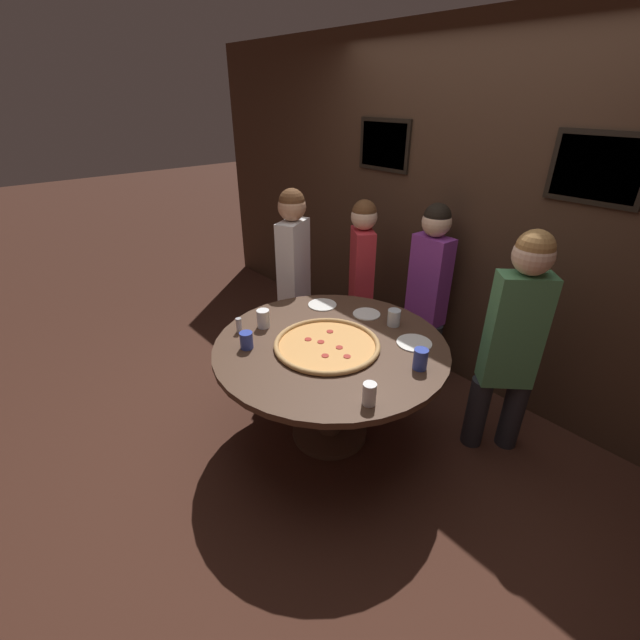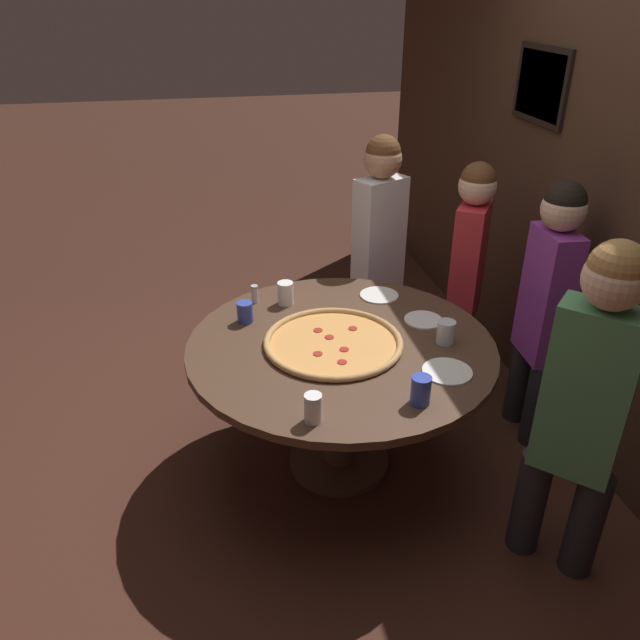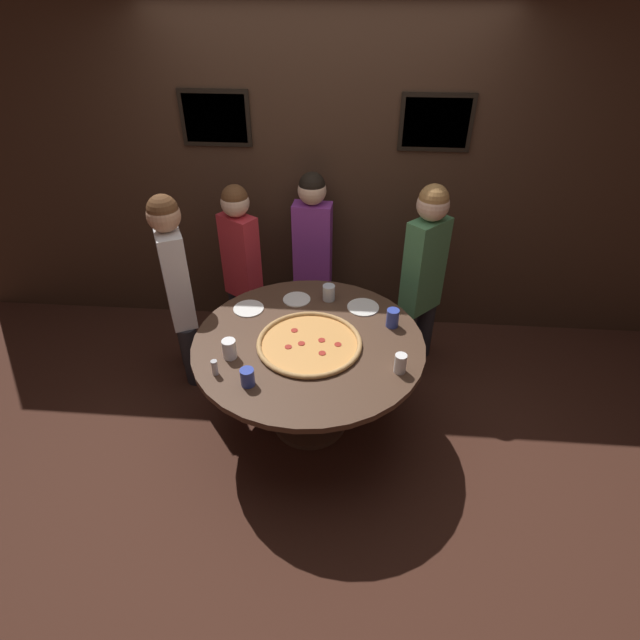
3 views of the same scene
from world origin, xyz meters
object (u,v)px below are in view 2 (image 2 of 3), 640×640
drink_cup_front_edge (285,293)px  drink_cup_near_left (446,332)px  dining_table (341,368)px  diner_side_right (585,400)px  drink_cup_far_right (421,390)px  diner_far_right (546,301)px  diner_centre_back (379,241)px  white_plate_near_front (379,295)px  drink_cup_near_right (313,408)px  condiment_shaker (255,294)px  white_plate_far_back (423,320)px  white_plate_left_side (447,371)px  giant_pizza (333,342)px  drink_cup_beside_pizza (245,312)px  diner_side_left (468,266)px

drink_cup_front_edge → drink_cup_near_left: 0.87m
dining_table → diner_side_right: (0.78, 0.77, 0.25)m
drink_cup_far_right → diner_far_right: bearing=124.2°
dining_table → diner_centre_back: size_ratio=0.99×
white_plate_near_front → drink_cup_near_right: bearing=-29.3°
diner_centre_back → condiment_shaker: bearing=-175.5°
drink_cup_near_right → white_plate_near_front: bearing=150.7°
white_plate_far_back → diner_side_right: (0.91, 0.31, 0.10)m
drink_cup_far_right → white_plate_near_front: size_ratio=0.59×
drink_cup_near_right → condiment_shaker: (-1.06, -0.11, -0.01)m
drink_cup_front_edge → diner_side_right: size_ratio=0.08×
drink_cup_front_edge → white_plate_left_side: 0.99m
giant_pizza → white_plate_left_side: giant_pizza is taller
drink_cup_front_edge → diner_far_right: size_ratio=0.09×
drink_cup_near_left → drink_cup_beside_pizza: bearing=-113.7°
drink_cup_near_left → white_plate_near_front: 0.57m
drink_cup_near_right → white_plate_near_front: 1.15m
white_plate_near_front → white_plate_far_back: (0.32, 0.14, 0.00)m
diner_side_left → condiment_shaker: bearing=129.3°
white_plate_left_side → diner_centre_back: diner_centre_back is taller
white_plate_far_back → diner_centre_back: (-0.86, 0.01, 0.10)m
dining_table → drink_cup_far_right: size_ratio=11.83×
giant_pizza → condiment_shaker: condiment_shaker is taller
white_plate_near_front → diner_far_right: 0.86m
giant_pizza → condiment_shaker: size_ratio=6.81×
white_plate_left_side → diner_side_left: (-0.96, 0.50, 0.05)m
drink_cup_near_left → diner_side_left: diner_side_left is taller
white_plate_far_back → diner_far_right: 0.64m
drink_cup_front_edge → drink_cup_near_right: drink_cup_front_edge is taller
drink_cup_beside_pizza → white_plate_near_front: 0.76m
drink_cup_near_right → diner_centre_back: (-1.54, 0.72, 0.04)m
white_plate_left_side → condiment_shaker: condiment_shaker is taller
drink_cup_near_right → dining_table: bearing=156.3°
diner_far_right → diner_side_right: bearing=163.1°
dining_table → drink_cup_front_edge: 0.54m
giant_pizza → drink_cup_far_right: size_ratio=5.32×
drink_cup_front_edge → diner_side_left: diner_side_left is taller
diner_far_right → diner_side_right: diner_side_right is taller
drink_cup_beside_pizza → white_plate_near_front: drink_cup_beside_pizza is taller
dining_table → diner_side_right: 1.12m
diner_centre_back → drink_cup_front_edge: bearing=-167.2°
drink_cup_far_right → diner_side_left: bearing=148.6°
drink_cup_beside_pizza → diner_centre_back: 1.13m
diner_far_right → drink_cup_near_left: bearing=109.4°
drink_cup_front_edge → white_plate_near_front: (0.01, 0.51, -0.06)m
drink_cup_far_right → diner_side_right: 0.62m
dining_table → diner_centre_back: 1.12m
giant_pizza → drink_cup_front_edge: (-0.47, -0.15, 0.05)m
white_plate_near_front → diner_side_right: 1.31m
drink_cup_beside_pizza → white_plate_left_side: 1.04m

